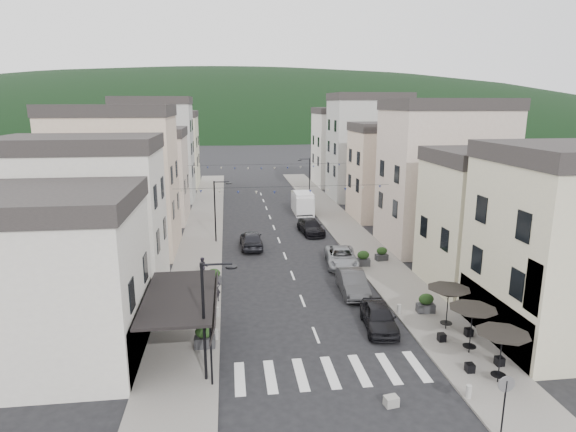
{
  "coord_description": "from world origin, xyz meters",
  "views": [
    {
      "loc": [
        -4.79,
        -19.1,
        13.03
      ],
      "look_at": [
        0.32,
        21.42,
        3.5
      ],
      "focal_mm": 30.0,
      "sensor_mm": 36.0,
      "label": 1
    }
  ],
  "objects_px": {
    "parked_car_a": "(379,317)",
    "pedestrian_a": "(216,289)",
    "delivery_van": "(303,202)",
    "parked_car_c": "(341,257)",
    "parked_car_d": "(311,227)",
    "pedestrian_b": "(203,267)",
    "parked_car_b": "(352,283)",
    "parked_car_e": "(251,239)"
  },
  "relations": [
    {
      "from": "parked_car_a",
      "to": "pedestrian_a",
      "type": "distance_m",
      "value": 10.91
    },
    {
      "from": "pedestrian_a",
      "to": "delivery_van",
      "type": "bearing_deg",
      "value": 55.23
    },
    {
      "from": "parked_car_c",
      "to": "parked_car_d",
      "type": "bearing_deg",
      "value": 101.15
    },
    {
      "from": "parked_car_d",
      "to": "pedestrian_b",
      "type": "height_order",
      "value": "pedestrian_b"
    },
    {
      "from": "parked_car_a",
      "to": "parked_car_d",
      "type": "xyz_separation_m",
      "value": [
        -0.32,
        21.74,
        -0.02
      ]
    },
    {
      "from": "parked_car_c",
      "to": "delivery_van",
      "type": "distance_m",
      "value": 19.97
    },
    {
      "from": "parked_car_d",
      "to": "parked_car_b",
      "type": "bearing_deg",
      "value": -95.18
    },
    {
      "from": "parked_car_b",
      "to": "parked_car_c",
      "type": "bearing_deg",
      "value": 87.21
    },
    {
      "from": "parked_car_c",
      "to": "parked_car_d",
      "type": "distance_m",
      "value": 10.29
    },
    {
      "from": "pedestrian_b",
      "to": "parked_car_e",
      "type": "bearing_deg",
      "value": 56.49
    },
    {
      "from": "parked_car_a",
      "to": "parked_car_c",
      "type": "distance_m",
      "value": 11.49
    },
    {
      "from": "parked_car_a",
      "to": "parked_car_c",
      "type": "xyz_separation_m",
      "value": [
        0.46,
        11.48,
        -0.02
      ]
    },
    {
      "from": "parked_car_c",
      "to": "delivery_van",
      "type": "xyz_separation_m",
      "value": [
        -0.11,
        19.96,
        0.56
      ]
    },
    {
      "from": "parked_car_a",
      "to": "parked_car_e",
      "type": "bearing_deg",
      "value": 117.1
    },
    {
      "from": "parked_car_a",
      "to": "parked_car_c",
      "type": "relative_size",
      "value": 0.84
    },
    {
      "from": "pedestrian_b",
      "to": "parked_car_b",
      "type": "bearing_deg",
      "value": -27.35
    },
    {
      "from": "parked_car_b",
      "to": "parked_car_d",
      "type": "relative_size",
      "value": 0.95
    },
    {
      "from": "parked_car_e",
      "to": "delivery_van",
      "type": "xyz_separation_m",
      "value": [
        7.0,
        14.06,
        0.46
      ]
    },
    {
      "from": "parked_car_b",
      "to": "parked_car_e",
      "type": "distance_m",
      "value": 13.49
    },
    {
      "from": "parked_car_c",
      "to": "pedestrian_a",
      "type": "height_order",
      "value": "pedestrian_a"
    },
    {
      "from": "parked_car_d",
      "to": "delivery_van",
      "type": "height_order",
      "value": "delivery_van"
    },
    {
      "from": "parked_car_c",
      "to": "parked_car_d",
      "type": "height_order",
      "value": "parked_car_c"
    },
    {
      "from": "parked_car_d",
      "to": "pedestrian_b",
      "type": "relative_size",
      "value": 3.28
    },
    {
      "from": "parked_car_a",
      "to": "pedestrian_b",
      "type": "relative_size",
      "value": 2.89
    },
    {
      "from": "pedestrian_b",
      "to": "pedestrian_a",
      "type": "bearing_deg",
      "value": -82.51
    },
    {
      "from": "parked_car_e",
      "to": "parked_car_a",
      "type": "bearing_deg",
      "value": 109.66
    },
    {
      "from": "parked_car_c",
      "to": "pedestrian_a",
      "type": "distance_m",
      "value": 11.96
    },
    {
      "from": "parked_car_a",
      "to": "pedestrian_b",
      "type": "bearing_deg",
      "value": 143.41
    },
    {
      "from": "delivery_van",
      "to": "pedestrian_b",
      "type": "relative_size",
      "value": 3.61
    },
    {
      "from": "parked_car_c",
      "to": "pedestrian_a",
      "type": "bearing_deg",
      "value": -140.85
    },
    {
      "from": "parked_car_b",
      "to": "delivery_van",
      "type": "distance_m",
      "value": 25.89
    },
    {
      "from": "parked_car_a",
      "to": "parked_car_e",
      "type": "xyz_separation_m",
      "value": [
        -6.65,
        17.39,
        0.08
      ]
    },
    {
      "from": "parked_car_d",
      "to": "pedestrian_a",
      "type": "bearing_deg",
      "value": -125.02
    },
    {
      "from": "parked_car_a",
      "to": "pedestrian_a",
      "type": "xyz_separation_m",
      "value": [
        -9.65,
        5.08,
        0.24
      ]
    },
    {
      "from": "parked_car_d",
      "to": "pedestrian_a",
      "type": "height_order",
      "value": "pedestrian_a"
    },
    {
      "from": "pedestrian_a",
      "to": "parked_car_c",
      "type": "bearing_deg",
      "value": 18.35
    },
    {
      "from": "pedestrian_a",
      "to": "parked_car_b",
      "type": "bearing_deg",
      "value": -11.13
    },
    {
      "from": "parked_car_b",
      "to": "parked_car_e",
      "type": "relative_size",
      "value": 0.99
    },
    {
      "from": "parked_car_b",
      "to": "parked_car_c",
      "type": "relative_size",
      "value": 0.91
    },
    {
      "from": "parked_car_a",
      "to": "parked_car_c",
      "type": "bearing_deg",
      "value": 93.9
    },
    {
      "from": "parked_car_d",
      "to": "parked_car_e",
      "type": "relative_size",
      "value": 1.03
    },
    {
      "from": "parked_car_d",
      "to": "pedestrian_b",
      "type": "distance_m",
      "value": 15.75
    }
  ]
}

